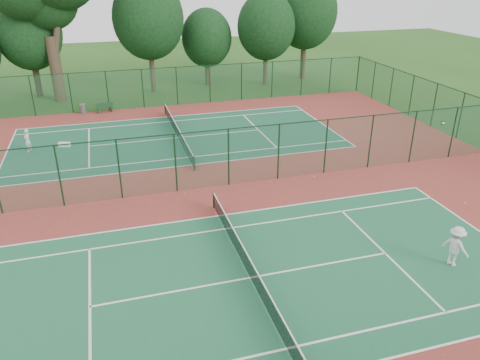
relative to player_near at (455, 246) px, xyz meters
name	(u,v)px	position (x,y,z in m)	size (l,w,h in m)	color
ground	(203,188)	(-8.69, 10.57, -0.95)	(120.00, 120.00, 0.00)	#265019
red_pad	(203,188)	(-8.69, 10.57, -0.94)	(40.00, 36.00, 0.01)	maroon
court_near	(250,278)	(-8.69, 1.57, -0.93)	(23.77, 10.97, 0.01)	#1D5E3B
court_far	(178,138)	(-8.69, 19.57, -0.93)	(23.77, 10.97, 0.01)	#1B5539
fence_north	(160,87)	(-8.69, 28.57, 0.81)	(40.00, 0.09, 3.50)	#1C5532
fence_divider	(202,160)	(-8.69, 10.57, 0.81)	(40.00, 0.09, 3.50)	#1A4E32
tennis_net_near	(250,267)	(-8.69, 1.57, -0.40)	(0.10, 12.90, 0.97)	#163E1E
tennis_net_far	(177,131)	(-8.69, 19.57, -0.40)	(0.10, 12.90, 0.97)	#143822
player_near	(455,246)	(0.00, 0.00, 0.00)	(1.20, 0.69, 1.86)	silver
player_far	(27,140)	(-19.06, 19.68, -0.12)	(0.59, 0.39, 1.61)	silver
trash_bin	(83,109)	(-15.50, 28.00, -0.51)	(0.48, 0.48, 0.86)	slate
bench	(104,107)	(-13.71, 27.95, -0.48)	(1.50, 0.67, 0.90)	#13391E
kit_bag	(64,145)	(-16.76, 20.02, -0.78)	(0.82, 0.31, 0.31)	white
stray_ball_a	(271,182)	(-4.64, 10.16, -0.90)	(0.07, 0.07, 0.07)	#B0C72E
stray_ball_b	(314,177)	(-1.88, 10.08, -0.90)	(0.07, 0.07, 0.07)	#C5DE33
stray_ball_c	(185,193)	(-9.88, 10.12, -0.91)	(0.06, 0.06, 0.06)	#C9EF37
evergreen_row	(158,90)	(-8.19, 34.82, -0.95)	(39.00, 5.00, 12.00)	black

